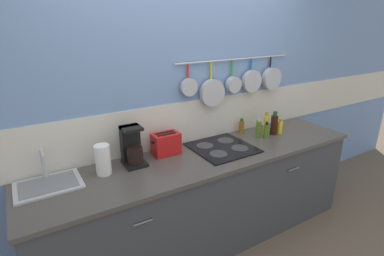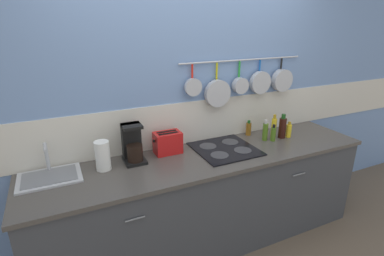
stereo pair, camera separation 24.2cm
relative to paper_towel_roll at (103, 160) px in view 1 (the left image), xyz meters
The scene contains 15 objects.
ground_plane 1.33m from the paper_towel_roll, ahead, with size 12.00×12.00×0.00m, color brown.
wall_back 0.93m from the paper_towel_roll, 15.65° to the left, with size 7.20×0.15×2.60m.
cabinet_base 1.04m from the paper_towel_roll, ahead, with size 2.97×0.65×0.86m.
countertop 0.88m from the paper_towel_roll, ahead, with size 3.01×0.67×0.03m.
sink_basin 0.40m from the paper_towel_roll, behind, with size 0.44×0.32×0.24m.
paper_towel_roll is the anchor object (origin of this frame).
coffee_maker 0.26m from the paper_towel_roll, 11.51° to the left, with size 0.17×0.20×0.32m.
toaster 0.57m from the paper_towel_roll, ahead, with size 0.25×0.14×0.19m.
cooktop 1.07m from the paper_towel_roll, ahead, with size 0.53×0.53×0.01m.
bottle_cooking_wine 1.47m from the paper_towel_roll, ahead, with size 0.05×0.05×0.15m.
bottle_olive_oil 1.52m from the paper_towel_roll, ahead, with size 0.05×0.05×0.21m.
bottle_dish_soap 1.59m from the paper_towel_roll, ahead, with size 0.05×0.05×0.16m.
bottle_vinegar 1.65m from the paper_towel_roll, ahead, with size 0.05×0.05×0.24m.
bottle_hot_sauce 1.72m from the paper_towel_roll, ahead, with size 0.07×0.07×0.24m.
bottle_sesame_oil 1.79m from the paper_towel_roll, ahead, with size 0.05×0.05×0.16m.
Camera 1 is at (-1.33, -1.94, 2.00)m, focal length 28.00 mm.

